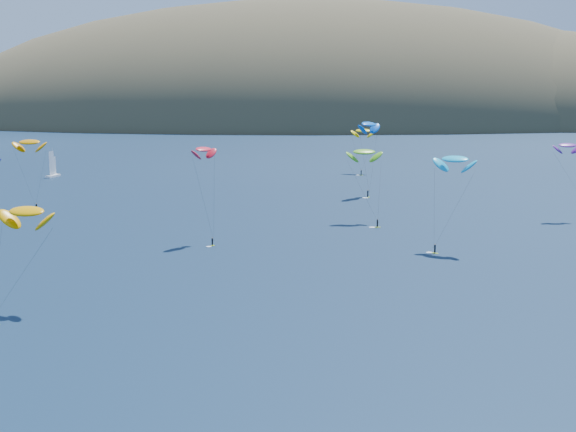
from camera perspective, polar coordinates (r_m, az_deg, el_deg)
The scene contains 10 objects.
island at distance 631.23m, azimuth 3.46°, elevation 5.77°, with size 730.00×300.00×210.00m.
sailboat at distance 289.87m, azimuth -16.37°, elevation 2.85°, with size 8.61×7.50×10.32m.
kitesurfer_1 at distance 220.26m, azimuth -17.91°, elevation 5.01°, with size 9.19×7.92×20.03m.
kitesurfer_2 at distance 125.84m, azimuth -18.11°, elevation 0.31°, with size 10.00×13.70×17.10m.
kitesurfer_3 at distance 193.25m, azimuth 5.45°, elevation 4.55°, with size 8.55×12.08×18.95m.
kitesurfer_4 at distance 235.70m, azimuth 5.76°, elevation 6.51°, with size 9.38×11.52×23.42m.
kitesurfer_5 at distance 163.29m, azimuth 11.79°, elevation 3.98°, with size 9.74×9.32×20.63m.
kitesurfer_6 at distance 206.57m, azimuth 19.26°, elevation 4.76°, with size 9.01×8.78×19.89m.
kitesurfer_9 at distance 168.49m, azimuth -6.02°, elevation 4.72°, with size 6.52×9.74×21.32m.
kitesurfer_11 at distance 291.48m, azimuth 5.37°, elevation 6.06°, with size 9.04×11.60×17.57m.
Camera 1 is at (-4.39, -65.73, 34.39)m, focal length 50.00 mm.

